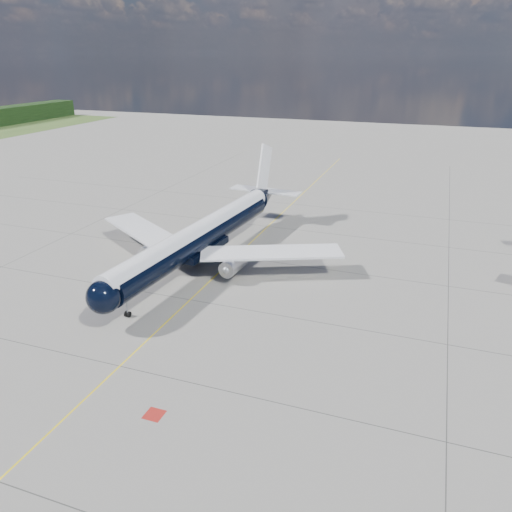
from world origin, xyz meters
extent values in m
plane|color=gray|center=(0.00, 30.00, 0.00)|extent=(320.00, 320.00, 0.00)
cube|color=yellow|center=(0.00, 25.00, 0.00)|extent=(0.16, 160.00, 0.01)
cube|color=maroon|center=(6.80, -10.00, 0.00)|extent=(1.60, 1.60, 0.01)
cylinder|color=black|center=(-3.49, 20.02, 4.16)|extent=(6.77, 37.86, 3.77)
sphere|color=black|center=(-5.08, 0.26, 4.16)|extent=(4.06, 4.06, 3.77)
cone|color=black|center=(-1.62, 43.25, 4.76)|extent=(4.31, 7.22, 3.77)
cylinder|color=white|center=(-3.49, 20.02, 5.11)|extent=(6.11, 39.77, 2.94)
cube|color=black|center=(-5.09, 0.06, 4.71)|extent=(2.47, 1.38, 0.55)
cube|color=white|center=(-13.75, 22.34, 3.27)|extent=(18.71, 14.43, 0.32)
cube|color=white|center=(7.01, 20.67, 3.27)|extent=(19.44, 12.11, 0.32)
cube|color=black|center=(-3.49, 20.02, 2.78)|extent=(4.95, 10.22, 0.99)
cylinder|color=#B0B0B7|center=(-10.07, 18.56, 2.13)|extent=(2.58, 4.72, 2.22)
cylinder|color=#B0B0B7|center=(2.78, 17.53, 2.13)|extent=(2.58, 4.72, 2.22)
sphere|color=gray|center=(-10.24, 16.49, 2.13)|extent=(1.17, 1.17, 1.09)
sphere|color=gray|center=(2.61, 15.46, 2.13)|extent=(1.17, 1.17, 1.09)
cube|color=white|center=(-10.06, 18.76, 2.88)|extent=(0.47, 3.18, 1.09)
cube|color=white|center=(2.79, 17.73, 2.88)|extent=(0.47, 3.18, 1.09)
cube|color=white|center=(-1.66, 42.76, 9.82)|extent=(0.82, 6.29, 8.45)
cube|color=white|center=(-1.62, 43.25, 5.55)|extent=(13.10, 4.20, 0.22)
cylinder|color=gray|center=(-4.80, 3.72, 1.24)|extent=(0.19, 0.19, 2.08)
cylinder|color=black|center=(-5.00, 3.73, 0.35)|extent=(0.23, 0.71, 0.69)
cylinder|color=black|center=(-4.60, 3.70, 0.35)|extent=(0.23, 0.71, 0.69)
cylinder|color=gray|center=(-6.53, 21.76, 1.34)|extent=(0.28, 0.28, 1.88)
cylinder|color=gray|center=(-0.21, 21.25, 1.34)|extent=(0.28, 0.28, 1.88)
cylinder|color=black|center=(-6.58, 21.22, 0.55)|extent=(0.53, 1.12, 1.09)
cylinder|color=black|center=(-6.49, 22.31, 0.55)|extent=(0.53, 1.12, 1.09)
cylinder|color=black|center=(-0.25, 20.71, 0.55)|extent=(0.53, 1.12, 1.09)
cylinder|color=black|center=(-0.16, 21.80, 0.55)|extent=(0.53, 1.12, 1.09)
camera|label=1|loc=(26.43, -38.88, 28.22)|focal=35.00mm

